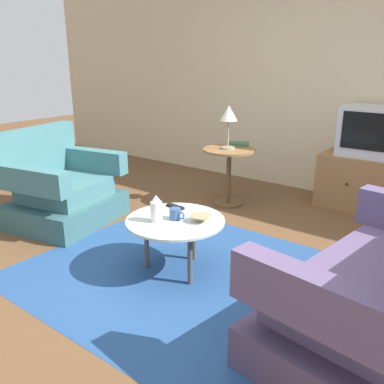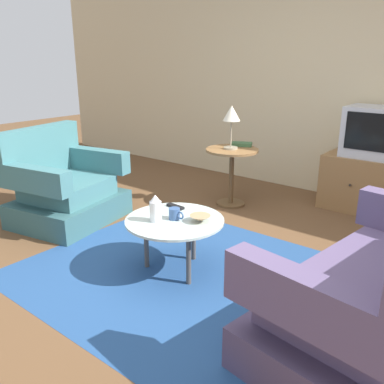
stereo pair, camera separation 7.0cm
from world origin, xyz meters
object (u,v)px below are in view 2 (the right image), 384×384
(table_lamp, at_px, (232,116))
(book, at_px, (242,144))
(armchair, at_px, (64,190))
(television, at_px, (376,132))
(vase, at_px, (156,209))
(tv_stand, at_px, (368,184))
(side_table, at_px, (232,165))
(mug, at_px, (175,214))
(tv_remote_dark, at_px, (175,206))
(coffee_table, at_px, (175,224))
(bowl, at_px, (200,218))

(table_lamp, height_order, book, table_lamp)
(armchair, height_order, television, television)
(armchair, bearing_deg, vase, 70.45)
(tv_stand, distance_m, television, 0.54)
(side_table, bearing_deg, table_lamp, -146.64)
(side_table, relative_size, television, 1.07)
(mug, distance_m, tv_remote_dark, 0.24)
(table_lamp, distance_m, tv_remote_dark, 1.44)
(tv_remote_dark, bearing_deg, vase, 107.15)
(side_table, distance_m, tv_stand, 1.42)
(armchair, bearing_deg, tv_stand, 122.33)
(television, height_order, mug, television)
(book, bearing_deg, tv_stand, -2.58)
(coffee_table, distance_m, tv_remote_dark, 0.24)
(coffee_table, relative_size, tv_remote_dark, 4.53)
(armchair, relative_size, side_table, 1.77)
(coffee_table, distance_m, mug, 0.08)
(tv_stand, xyz_separation_m, vase, (-0.80, -2.34, 0.22))
(coffee_table, relative_size, tv_stand, 0.81)
(bowl, bearing_deg, book, 112.65)
(armchair, bearing_deg, bowl, 78.12)
(tv_stand, height_order, book, book)
(table_lamp, xyz_separation_m, tv_remote_dark, (0.35, -1.29, -0.54))
(tv_stand, bearing_deg, vase, -108.93)
(television, height_order, table_lamp, television)
(armchair, relative_size, book, 4.23)
(side_table, height_order, television, television)
(vase, relative_size, book, 0.77)
(side_table, height_order, mug, side_table)
(bowl, xyz_separation_m, tv_remote_dark, (-0.33, 0.11, -0.01))
(vase, xyz_separation_m, tv_remote_dark, (-0.07, 0.30, -0.09))
(armchair, distance_m, mug, 1.53)
(armchair, xyz_separation_m, television, (2.24, 2.14, 0.51))
(coffee_table, distance_m, television, 2.39)
(television, bearing_deg, book, -155.70)
(coffee_table, distance_m, book, 1.78)
(coffee_table, relative_size, vase, 3.63)
(bowl, height_order, book, book)
(vase, bearing_deg, television, 71.16)
(television, bearing_deg, side_table, -147.96)
(coffee_table, distance_m, bowl, 0.20)
(side_table, bearing_deg, coffee_table, -71.86)
(vase, distance_m, bowl, 0.33)
(armchair, height_order, vase, armchair)
(side_table, bearing_deg, mug, -71.84)
(coffee_table, distance_m, side_table, 1.56)
(table_lamp, bearing_deg, television, 32.05)
(television, relative_size, tv_remote_dark, 3.59)
(armchair, height_order, tv_remote_dark, armchair)
(vase, height_order, book, book)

